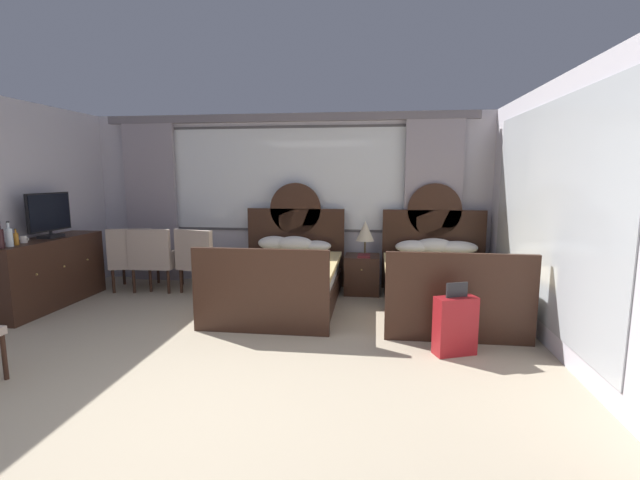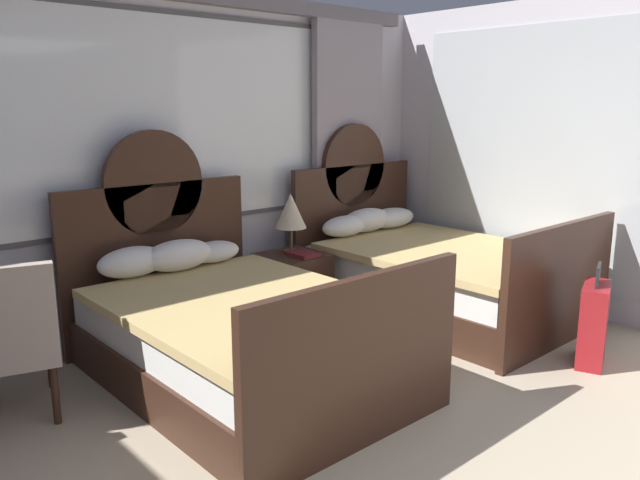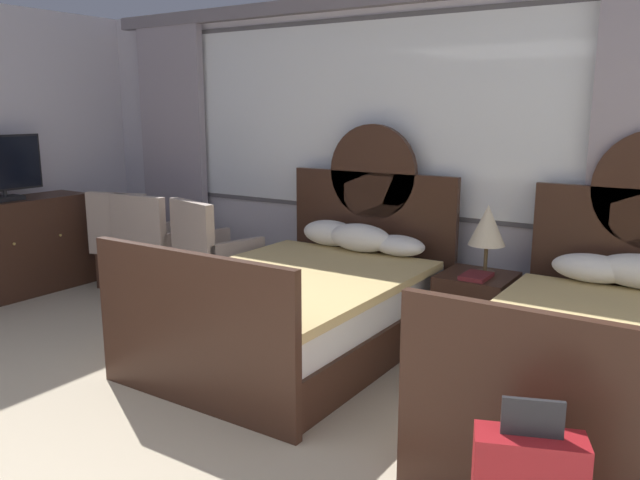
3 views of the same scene
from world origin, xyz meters
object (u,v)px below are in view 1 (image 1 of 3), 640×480
bed_near_window (282,278)px  table_lamp_on_nightstand (365,231)px  dresser_minibar (48,273)px  bottle_water_clear (9,237)px  bottle_liquor_amber (16,238)px  bed_near_mirror (442,283)px  nightstand_between_beds (362,274)px  cup_on_dresser (24,239)px  armchair_by_window_centre (155,257)px  book_on_nightstand (364,256)px  suitcase_on_floor (455,325)px  bottle_wine_dark (0,238)px  armchair_by_window_right (134,256)px  tv_flatscreen (49,215)px  armchair_by_window_left (202,258)px

bed_near_window → table_lamp_on_nightstand: 1.45m
dresser_minibar → bottle_water_clear: (0.09, -0.64, 0.57)m
bottle_liquor_amber → bed_near_mirror: bearing=11.4°
nightstand_between_beds → cup_on_dresser: size_ratio=5.18×
nightstand_between_beds → armchair_by_window_centre: size_ratio=0.59×
table_lamp_on_nightstand → armchair_by_window_centre: size_ratio=0.53×
table_lamp_on_nightstand → nightstand_between_beds: bearing=-120.5°
book_on_nightstand → armchair_by_window_centre: armchair_by_window_centre is taller
bottle_water_clear → bottle_liquor_amber: (-0.02, 0.12, -0.04)m
armchair_by_window_centre → suitcase_on_floor: size_ratio=1.33×
bed_near_mirror → bottle_wine_dark: (-5.12, -1.28, 0.68)m
bed_near_window → armchair_by_window_right: (-2.40, 0.44, 0.17)m
bottle_wine_dark → cup_on_dresser: (-0.06, 0.40, -0.08)m
bottle_water_clear → bottle_liquor_amber: 0.13m
bed_near_window → bottle_water_clear: bearing=-159.0°
bed_near_window → tv_flatscreen: bed_near_window is taller
bed_near_window → suitcase_on_floor: bed_near_window is taller
table_lamp_on_nightstand → bottle_water_clear: (-4.09, -1.90, 0.11)m
armchair_by_window_left → nightstand_between_beds: bearing=6.1°
bottle_liquor_amber → book_on_nightstand: bearing=21.5°
armchair_by_window_left → armchair_by_window_centre: bearing=-179.7°
nightstand_between_beds → armchair_by_window_centre: 3.14m
bed_near_window → dresser_minibar: bearing=-170.6°
cup_on_dresser → bottle_wine_dark: bearing=-81.3°
bottle_wine_dark → armchair_by_window_left: (1.68, 1.71, -0.52)m
nightstand_between_beds → suitcase_on_floor: size_ratio=0.78×
bottle_water_clear → armchair_by_window_left: (1.68, 1.59, -0.52)m
armchair_by_window_right → dresser_minibar: bearing=-125.6°
bed_near_window → armchair_by_window_right: bed_near_window is taller
tv_flatscreen → armchair_by_window_left: (1.74, 0.85, -0.70)m
bottle_water_clear → armchair_by_window_centre: bottle_water_clear is taller
table_lamp_on_nightstand → dresser_minibar: table_lamp_on_nightstand is taller
bed_near_mirror → bottle_liquor_amber: (-5.14, -1.04, 0.64)m
dresser_minibar → bottle_liquor_amber: bearing=-82.9°
cup_on_dresser → bottle_water_clear: bearing=-76.8°
tv_flatscreen → armchair_by_window_right: 1.28m
nightstand_between_beds → bottle_water_clear: bottle_water_clear is taller
bed_near_mirror → bottle_water_clear: 5.29m
bed_near_mirror → armchair_by_window_right: size_ratio=2.33×
dresser_minibar → armchair_by_window_centre: (1.02, 0.94, 0.06)m
dresser_minibar → cup_on_dresser: bearing=-86.8°
dresser_minibar → armchair_by_window_left: bearing=28.2°
bed_near_window → dresser_minibar: size_ratio=1.30×
book_on_nightstand → bottle_water_clear: bottle_water_clear is taller
nightstand_between_beds → bottle_liquor_amber: bearing=-157.1°
book_on_nightstand → nightstand_between_beds: bearing=104.9°
cup_on_dresser → suitcase_on_floor: 5.17m
bottle_wine_dark → table_lamp_on_nightstand: bearing=26.3°
bed_near_window → cup_on_dresser: (-3.06, -0.86, 0.61)m
nightstand_between_beds → armchair_by_window_centre: armchair_by_window_centre is taller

